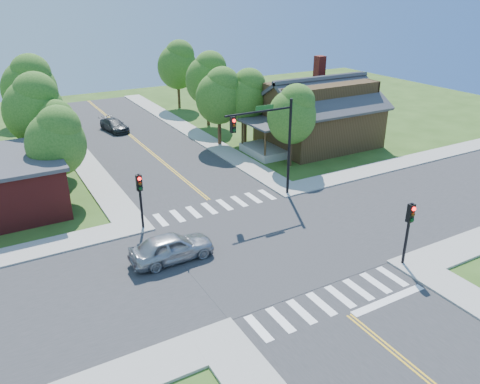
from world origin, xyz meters
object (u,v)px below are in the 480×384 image
signal_mast_ne (270,135)px  signal_pole_nw (140,191)px  signal_pole_se (409,223)px  house_ne (318,111)px  car_silver (172,248)px  car_dgrey (114,126)px

signal_mast_ne → signal_pole_nw: bearing=-179.9°
signal_pole_se → house_ne: bearing=64.4°
signal_pole_nw → house_ne: size_ratio=0.29×
house_ne → car_silver: house_ne is taller
car_silver → car_dgrey: (4.43, 27.37, -0.17)m
signal_mast_ne → signal_pole_se: signal_mast_ne is taller
signal_mast_ne → signal_pole_nw: (-9.51, -0.01, -2.19)m
car_silver → house_ne: bearing=-57.8°
car_dgrey → signal_mast_ne: bearing=-88.6°
car_dgrey → signal_pole_se: bearing=-89.7°
signal_mast_ne → signal_pole_nw: signal_mast_ne is taller
signal_pole_se → signal_pole_nw: (-11.20, 11.20, 0.00)m
signal_mast_ne → house_ne: 14.23m
signal_pole_nw → car_silver: size_ratio=0.80×
car_silver → car_dgrey: bearing=-9.4°
house_ne → car_silver: size_ratio=2.74×
signal_pole_se → house_ne: 22.03m
signal_mast_ne → signal_pole_se: 11.55m
signal_mast_ne → car_silver: bearing=-154.7°
signal_pole_se → house_ne: size_ratio=0.29×
house_ne → signal_pole_se: bearing=-115.6°
signal_pole_se → car_silver: 13.06m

